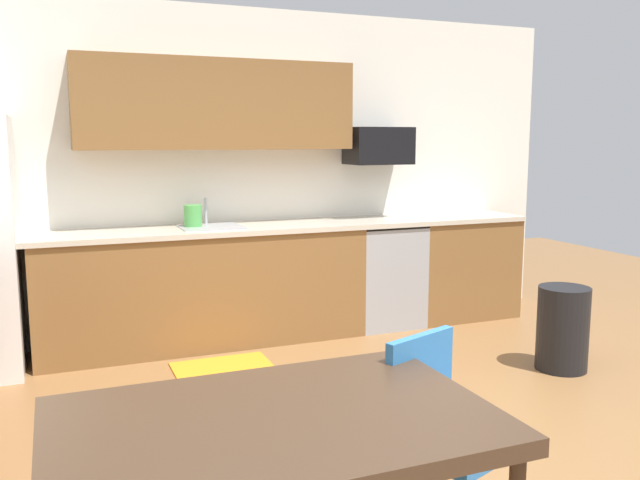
{
  "coord_description": "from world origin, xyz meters",
  "views": [
    {
      "loc": [
        -1.56,
        -2.87,
        1.63
      ],
      "look_at": [
        0.0,
        1.0,
        1.0
      ],
      "focal_mm": 37.55,
      "sensor_mm": 36.0,
      "label": 1
    }
  ],
  "objects": [
    {
      "name": "floor_mat",
      "position": [
        -0.48,
        1.65,
        0.01
      ],
      "size": [
        0.7,
        0.5,
        0.01
      ],
      "primitive_type": "cube",
      "color": "orange",
      "rests_on": "ground"
    },
    {
      "name": "microwave",
      "position": [
        1.11,
        2.4,
        1.57
      ],
      "size": [
        0.54,
        0.36,
        0.32
      ],
      "primitive_type": "cube",
      "color": "black"
    },
    {
      "name": "upper_cabinets_back",
      "position": [
        -0.3,
        2.43,
        1.9
      ],
      "size": [
        2.2,
        0.34,
        0.7
      ],
      "primitive_type": "cube",
      "color": "brown"
    },
    {
      "name": "dining_table",
      "position": [
        -0.95,
        -0.97,
        0.7
      ],
      "size": [
        1.4,
        0.9,
        0.77
      ],
      "color": "#422D1E",
      "rests_on": "ground"
    },
    {
      "name": "chair_near_table",
      "position": [
        -0.17,
        -0.71,
        0.5
      ],
      "size": [
        0.52,
        0.52,
        0.85
      ],
      "color": "#2D72B7",
      "rests_on": "ground"
    },
    {
      "name": "cabinet_run_back",
      "position": [
        -0.47,
        2.3,
        0.45
      ],
      "size": [
        2.56,
        0.6,
        0.9
      ],
      "primitive_type": "cube",
      "color": "brown",
      "rests_on": "ground"
    },
    {
      "name": "sink_faucet",
      "position": [
        -0.4,
        2.48,
        1.04
      ],
      "size": [
        0.02,
        0.02,
        0.24
      ],
      "primitive_type": "cylinder",
      "color": "#B2B5BA",
      "rests_on": "countertop_back"
    },
    {
      "name": "trash_bin",
      "position": [
        1.76,
        0.75,
        0.3
      ],
      "size": [
        0.36,
        0.36,
        0.6
      ],
      "primitive_type": "cylinder",
      "color": "black",
      "rests_on": "ground"
    },
    {
      "name": "sink_basin",
      "position": [
        -0.4,
        2.3,
        0.88
      ],
      "size": [
        0.48,
        0.4,
        0.14
      ],
      "primitive_type": "cube",
      "color": "#A5A8AD",
      "rests_on": "countertop_back"
    },
    {
      "name": "wall_back",
      "position": [
        0.0,
        2.65,
        1.35
      ],
      "size": [
        5.8,
        0.1,
        2.7
      ],
      "primitive_type": "cube",
      "color": "white",
      "rests_on": "ground"
    },
    {
      "name": "ground_plane",
      "position": [
        0.0,
        0.0,
        0.0
      ],
      "size": [
        12.0,
        12.0,
        0.0
      ],
      "primitive_type": "plane",
      "color": "olive"
    },
    {
      "name": "kettle",
      "position": [
        -0.53,
        2.35,
        1.02
      ],
      "size": [
        0.14,
        0.14,
        0.2
      ],
      "primitive_type": "cylinder",
      "color": "#4CA54C",
      "rests_on": "countertop_back"
    },
    {
      "name": "countertop_back",
      "position": [
        0.0,
        2.3,
        0.92
      ],
      "size": [
        4.8,
        0.64,
        0.04
      ],
      "primitive_type": "cube",
      "color": "beige",
      "rests_on": "cabinet_run_back"
    },
    {
      "name": "cabinet_run_back_right",
      "position": [
        1.91,
        2.3,
        0.45
      ],
      "size": [
        0.99,
        0.6,
        0.9
      ],
      "primitive_type": "cube",
      "color": "brown",
      "rests_on": "ground"
    },
    {
      "name": "oven_range",
      "position": [
        1.11,
        2.3,
        0.46
      ],
      "size": [
        0.6,
        0.6,
        0.91
      ],
      "color": "#999BA0",
      "rests_on": "ground"
    }
  ]
}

